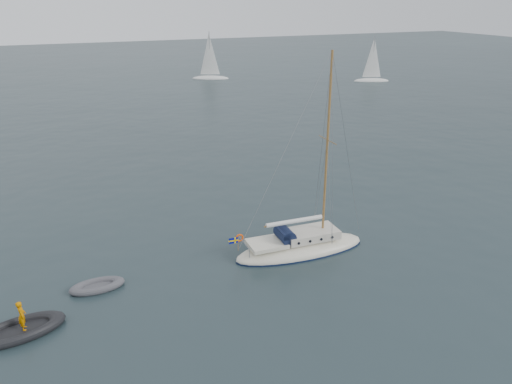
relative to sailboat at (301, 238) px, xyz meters
name	(u,v)px	position (x,y,z in m)	size (l,w,h in m)	color
ground	(277,244)	(-0.89, 1.39, -0.92)	(300.00, 300.00, 0.00)	black
sailboat	(301,238)	(0.00, 0.00, 0.00)	(8.58, 2.57, 12.22)	silver
dinghy	(97,286)	(-11.72, 0.55, -0.75)	(2.84, 1.28, 0.41)	#4D4D51
rib	(19,329)	(-15.43, -1.93, -0.67)	(4.07, 1.85, 1.67)	black
distant_yacht_b	(373,61)	(41.44, 51.19, 2.61)	(6.25, 3.33, 8.28)	silver
distant_yacht_c	(210,58)	(15.94, 65.15, 2.84)	(6.65, 3.55, 8.81)	silver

